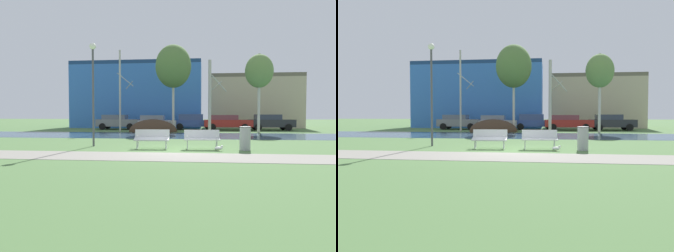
# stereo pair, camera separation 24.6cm
# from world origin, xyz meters

# --- Properties ---
(ground_plane) EXTENTS (120.00, 120.00, 0.00)m
(ground_plane) POSITION_xyz_m (0.00, 10.00, 0.00)
(ground_plane) COLOR #4C703D
(paved_path_strip) EXTENTS (60.00, 2.37, 0.01)m
(paved_path_strip) POSITION_xyz_m (0.00, -1.84, 0.01)
(paved_path_strip) COLOR gray
(paved_path_strip) RESTS_ON ground
(river_band) EXTENTS (80.00, 6.31, 0.01)m
(river_band) POSITION_xyz_m (0.00, 9.40, 0.00)
(river_band) COLOR #2D475B
(river_band) RESTS_ON ground
(soil_mound) EXTENTS (4.24, 3.51, 2.17)m
(soil_mound) POSITION_xyz_m (-3.17, 13.81, 0.00)
(soil_mound) COLOR #423021
(soil_mound) RESTS_ON ground
(bench_left) EXTENTS (1.63, 0.65, 0.87)m
(bench_left) POSITION_xyz_m (-1.15, 0.82, 0.47)
(bench_left) COLOR silver
(bench_left) RESTS_ON ground
(bench_right) EXTENTS (1.63, 0.65, 0.87)m
(bench_right) POSITION_xyz_m (1.14, 0.82, 0.47)
(bench_right) COLOR silver
(bench_right) RESTS_ON ground
(trash_bin) EXTENTS (0.50, 0.50, 1.04)m
(trash_bin) POSITION_xyz_m (3.02, 0.64, 0.54)
(trash_bin) COLOR #999B9E
(trash_bin) RESTS_ON ground
(seagull) EXTENTS (0.41, 0.15, 0.25)m
(seagull) POSITION_xyz_m (1.87, 0.17, 0.13)
(seagull) COLOR white
(seagull) RESTS_ON ground
(streetlamp) EXTENTS (0.32, 0.32, 5.04)m
(streetlamp) POSITION_xyz_m (-4.17, 1.53, 3.40)
(streetlamp) COLOR #4C4C51
(streetlamp) RESTS_ON ground
(birch_far_left) EXTENTS (1.33, 2.46, 7.18)m
(birch_far_left) POSITION_xyz_m (-6.10, 13.89, 3.63)
(birch_far_left) COLOR #BCB7A8
(birch_far_left) RESTS_ON ground
(birch_left) EXTENTS (3.19, 3.19, 7.71)m
(birch_left) POSITION_xyz_m (-1.48, 14.72, 5.78)
(birch_left) COLOR beige
(birch_left) RESTS_ON ground
(birch_center_left) EXTENTS (1.58, 2.46, 6.16)m
(birch_center_left) POSITION_xyz_m (1.78, 13.86, 3.15)
(birch_center_left) COLOR #BCB7A8
(birch_center_left) RESTS_ON ground
(birch_center) EXTENTS (2.32, 2.32, 6.57)m
(birch_center) POSITION_xyz_m (5.80, 13.63, 5.09)
(birch_center) COLOR beige
(birch_center) RESTS_ON ground
(parked_van_nearest_grey) EXTENTS (4.17, 2.15, 1.46)m
(parked_van_nearest_grey) POSITION_xyz_m (-7.28, 17.22, 0.78)
(parked_van_nearest_grey) COLOR slate
(parked_van_nearest_grey) RESTS_ON ground
(parked_sedan_second_silver) EXTENTS (4.11, 2.14, 1.41)m
(parked_sedan_second_silver) POSITION_xyz_m (-3.53, 17.39, 0.75)
(parked_sedan_second_silver) COLOR #B2B5BC
(parked_sedan_second_silver) RESTS_ON ground
(parked_hatch_third_blue) EXTENTS (4.24, 1.99, 1.52)m
(parked_hatch_third_blue) POSITION_xyz_m (0.21, 17.78, 0.79)
(parked_hatch_third_blue) COLOR #2D4793
(parked_hatch_third_blue) RESTS_ON ground
(parked_wagon_fourth_red) EXTENTS (4.54, 2.10, 1.44)m
(parked_wagon_fourth_red) POSITION_xyz_m (3.44, 17.12, 0.77)
(parked_wagon_fourth_red) COLOR maroon
(parked_wagon_fourth_red) RESTS_ON ground
(parked_suv_fifth_dark) EXTENTS (4.15, 2.18, 1.49)m
(parked_suv_fifth_dark) POSITION_xyz_m (7.51, 17.36, 0.79)
(parked_suv_fifth_dark) COLOR #282B30
(parked_suv_fifth_dark) RESTS_ON ground
(building_blue_store) EXTENTS (14.35, 7.11, 7.31)m
(building_blue_store) POSITION_xyz_m (-6.23, 23.21, 3.65)
(building_blue_store) COLOR #3870C6
(building_blue_store) RESTS_ON ground
(building_beige_block) EXTENTS (10.01, 6.21, 5.91)m
(building_beige_block) POSITION_xyz_m (6.89, 24.10, 2.95)
(building_beige_block) COLOR #BCAD8E
(building_beige_block) RESTS_ON ground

